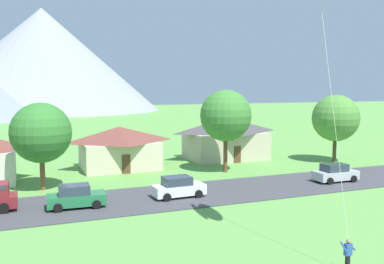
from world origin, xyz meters
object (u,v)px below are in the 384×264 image
at_px(tree_near_left, 226,116).
at_px(parked_car_green_mid_west, 76,197).
at_px(house_leftmost, 119,147).
at_px(tree_left_of_center, 336,118).
at_px(parked_car_white_east_end, 178,187).
at_px(house_right_center, 226,137).
at_px(tree_right_of_center, 41,133).
at_px(parked_car_silver_mid_east, 335,173).

relative_size(tree_near_left, parked_car_green_mid_west, 2.03).
xyz_separation_m(house_leftmost, tree_near_left, (9.91, -6.11, 3.56)).
xyz_separation_m(tree_left_of_center, parked_car_white_east_end, (-23.04, -8.70, -4.38)).
height_order(house_right_center, parked_car_green_mid_west, house_right_center).
distance_m(house_right_center, tree_near_left, 9.00).
distance_m(tree_right_of_center, parked_car_silver_mid_east, 26.96).
xyz_separation_m(tree_right_of_center, parked_car_white_east_end, (10.02, -6.93, -4.13)).
bearing_deg(house_leftmost, tree_left_of_center, -12.47).
relative_size(house_leftmost, house_right_center, 0.86).
relative_size(tree_near_left, parked_car_white_east_end, 2.04).
height_order(house_leftmost, tree_near_left, tree_near_left).
relative_size(house_right_center, tree_left_of_center, 1.25).
bearing_deg(tree_right_of_center, house_right_center, 21.42).
xyz_separation_m(house_leftmost, parked_car_green_mid_west, (-6.38, -14.18, -1.53)).
bearing_deg(tree_near_left, house_leftmost, 148.32).
xyz_separation_m(parked_car_green_mid_west, parked_car_silver_mid_east, (23.72, -0.13, 0.00)).
xyz_separation_m(tree_left_of_center, tree_right_of_center, (-33.06, -1.77, -0.25)).
height_order(tree_left_of_center, parked_car_white_east_end, tree_left_of_center).
height_order(house_leftmost, parked_car_green_mid_west, house_leftmost).
xyz_separation_m(tree_near_left, tree_right_of_center, (-18.24, -1.12, -0.96)).
height_order(tree_right_of_center, parked_car_silver_mid_east, tree_right_of_center).
distance_m(house_leftmost, tree_left_of_center, 25.48).
bearing_deg(tree_near_left, tree_right_of_center, -176.49).
height_order(house_right_center, tree_left_of_center, tree_left_of_center).
xyz_separation_m(parked_car_green_mid_west, parked_car_white_east_end, (8.06, 0.01, 0.00)).
distance_m(parked_car_green_mid_west, parked_car_white_east_end, 8.06).
xyz_separation_m(house_leftmost, parked_car_white_east_end, (1.68, -14.17, -1.53)).
distance_m(tree_right_of_center, parked_car_green_mid_west, 8.31).
height_order(house_leftmost, house_right_center, house_right_center).
bearing_deg(parked_car_silver_mid_east, parked_car_green_mid_west, 179.68).
xyz_separation_m(house_right_center, parked_car_silver_mid_east, (3.70, -15.70, -1.81)).
bearing_deg(tree_left_of_center, tree_near_left, -177.50).
bearing_deg(tree_left_of_center, parked_car_silver_mid_east, -129.84).
bearing_deg(house_leftmost, parked_car_silver_mid_east, -39.52).
distance_m(house_leftmost, tree_right_of_center, 11.34).
relative_size(house_right_center, tree_near_left, 1.16).
bearing_deg(parked_car_white_east_end, tree_right_of_center, 145.32).
bearing_deg(tree_near_left, parked_car_green_mid_west, -153.66).
bearing_deg(house_leftmost, tree_near_left, -31.68).
distance_m(house_right_center, tree_left_of_center, 13.28).
relative_size(parked_car_green_mid_west, parked_car_white_east_end, 1.01).
xyz_separation_m(house_leftmost, house_right_center, (13.65, 1.39, 0.28)).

